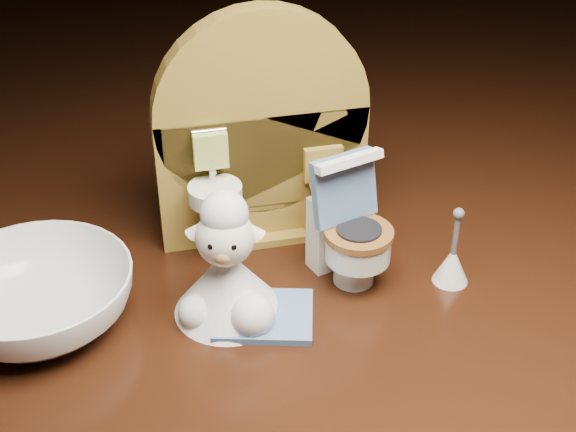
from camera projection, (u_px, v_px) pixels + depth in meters
name	position (u px, v px, depth m)	size (l,w,h in m)	color
backdrop_panel	(261.00, 143.00, 0.48)	(0.13, 0.05, 0.15)	olive
toy_toilet	(348.00, 234.00, 0.47)	(0.05, 0.05, 0.08)	white
bath_mat	(264.00, 316.00, 0.45)	(0.05, 0.04, 0.00)	#52719C
toilet_brush	(452.00, 262.00, 0.47)	(0.02, 0.02, 0.05)	white
plush_lamb	(227.00, 273.00, 0.44)	(0.06, 0.06, 0.08)	white
ceramic_bowl	(37.00, 298.00, 0.44)	(0.11, 0.11, 0.03)	white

